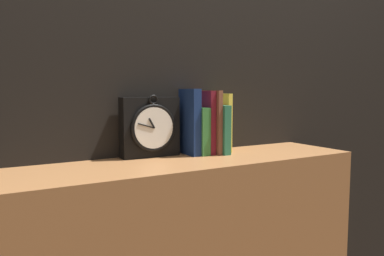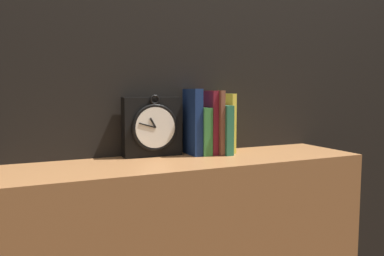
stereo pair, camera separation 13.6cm
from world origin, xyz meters
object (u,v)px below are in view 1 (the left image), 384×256
(clock, at_px, (150,127))
(book_slot2_maroon, at_px, (205,122))
(book_slot5_maroon, at_px, (219,130))
(book_slot6_yellow, at_px, (222,123))
(book_slot0_navy, at_px, (190,122))
(book_slot3_brown, at_px, (211,122))
(book_slot1_green, at_px, (198,131))
(book_slot4_green, at_px, (217,129))

(clock, distance_m, book_slot2_maroon, 0.23)
(clock, relative_size, book_slot5_maroon, 1.34)
(book_slot6_yellow, bearing_deg, book_slot0_navy, -178.58)
(book_slot3_brown, bearing_deg, book_slot2_maroon, 160.38)
(book_slot0_navy, height_order, book_slot3_brown, book_slot0_navy)
(book_slot2_maroon, bearing_deg, book_slot5_maroon, 6.38)
(book_slot0_navy, xyz_separation_m, book_slot3_brown, (0.09, -0.01, -0.00))
(book_slot0_navy, height_order, book_slot1_green, book_slot0_navy)
(book_slot1_green, bearing_deg, book_slot2_maroon, 3.17)
(book_slot2_maroon, relative_size, book_slot5_maroon, 1.41)
(clock, bearing_deg, book_slot4_green, -9.30)
(book_slot1_green, distance_m, book_slot2_maroon, 0.05)
(clock, relative_size, book_slot0_navy, 0.92)
(book_slot1_green, height_order, book_slot2_maroon, book_slot2_maroon)
(book_slot0_navy, distance_m, book_slot5_maroon, 0.15)
(clock, relative_size, book_slot3_brown, 0.94)
(clock, height_order, book_slot3_brown, book_slot3_brown)
(book_slot1_green, relative_size, book_slot4_green, 0.96)
(book_slot2_maroon, height_order, book_slot4_green, book_slot2_maroon)
(book_slot3_brown, bearing_deg, book_slot6_yellow, 12.08)
(clock, distance_m, book_slot4_green, 0.28)
(clock, relative_size, book_slot4_green, 1.22)
(book_slot5_maroon, height_order, book_slot6_yellow, book_slot6_yellow)
(book_slot0_navy, xyz_separation_m, book_slot6_yellow, (0.16, 0.00, -0.01))
(book_slot6_yellow, bearing_deg, book_slot5_maroon, 174.79)
(book_slot4_green, relative_size, book_slot6_yellow, 0.81)
(book_slot5_maroon, distance_m, book_slot6_yellow, 0.04)
(book_slot4_green, bearing_deg, book_slot2_maroon, 163.18)
(clock, xyz_separation_m, book_slot0_navy, (0.16, -0.03, 0.02))
(book_slot1_green, bearing_deg, book_slot6_yellow, 3.81)
(clock, bearing_deg, book_slot3_brown, -8.78)
(book_slot0_navy, bearing_deg, book_slot3_brown, -6.50)
(book_slot2_maroon, relative_size, book_slot6_yellow, 1.05)
(book_slot6_yellow, bearing_deg, book_slot4_green, -153.38)
(book_slot0_navy, xyz_separation_m, book_slot1_green, (0.04, -0.00, -0.04))
(book_slot1_green, bearing_deg, book_slot0_navy, 173.10)
(book_slot3_brown, distance_m, book_slot5_maroon, 0.06)
(book_slot1_green, xyz_separation_m, book_slot4_green, (0.08, -0.01, 0.00))
(book_slot3_brown, height_order, book_slot5_maroon, book_slot3_brown)
(book_slot0_navy, relative_size, book_slot4_green, 1.33)
(book_slot1_green, height_order, book_slot5_maroon, book_slot1_green)
(book_slot0_navy, relative_size, book_slot5_maroon, 1.46)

